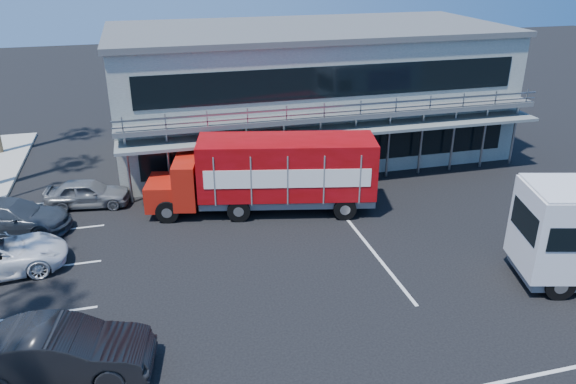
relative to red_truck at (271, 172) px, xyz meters
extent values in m
plane|color=black|center=(1.13, -6.83, -1.93)|extent=(120.00, 120.00, 0.00)
cube|color=gray|center=(4.13, 8.17, 1.57)|extent=(22.00, 10.00, 7.00)
cube|color=#515454|center=(4.13, 8.17, 5.22)|extent=(22.40, 10.40, 0.30)
cube|color=#515454|center=(4.13, 2.57, 1.67)|extent=(22.00, 1.20, 0.25)
cube|color=gray|center=(4.13, 2.02, 2.17)|extent=(22.00, 0.08, 0.90)
cube|color=slate|center=(4.13, 2.27, 0.97)|extent=(22.00, 1.80, 0.15)
cube|color=black|center=(4.13, 3.15, -0.33)|extent=(20.00, 0.06, 1.60)
cube|color=black|center=(4.13, 3.15, 3.27)|extent=(20.00, 0.06, 1.60)
cube|color=#AC180D|center=(-4.87, 1.09, -0.93)|extent=(1.86, 2.51, 1.20)
cube|color=#AC180D|center=(-3.80, 0.85, -0.37)|extent=(1.52, 2.66, 2.10)
cube|color=black|center=(-3.80, 0.85, 0.23)|extent=(0.51, 2.09, 0.70)
cube|color=#A70A12|center=(0.70, -0.16, 0.28)|extent=(8.37, 4.19, 2.61)
cube|color=slate|center=(0.70, -0.16, -1.28)|extent=(8.29, 3.82, 0.30)
cube|color=white|center=(0.43, -1.39, 0.18)|extent=(7.21, 1.63, 0.85)
cube|color=white|center=(0.98, 1.08, 0.18)|extent=(7.21, 1.63, 0.85)
cylinder|color=black|center=(-4.82, -0.06, -1.41)|extent=(1.08, 0.50, 1.04)
cylinder|color=black|center=(-4.34, 2.10, -1.41)|extent=(1.08, 0.50, 1.04)
cylinder|color=black|center=(-1.69, -0.75, -1.41)|extent=(1.08, 0.50, 1.04)
cylinder|color=black|center=(-1.21, 1.40, -1.41)|extent=(1.08, 0.50, 1.04)
cylinder|color=black|center=(3.01, -1.80, -1.41)|extent=(1.08, 0.50, 1.04)
cylinder|color=black|center=(3.48, 0.35, -1.41)|extent=(1.08, 0.50, 1.04)
cube|color=black|center=(7.38, -8.24, 0.58)|extent=(0.62, 2.13, 1.06)
cylinder|color=black|center=(8.14, -9.66, -1.39)|extent=(1.10, 0.54, 1.07)
cylinder|color=black|center=(8.74, -7.38, -1.39)|extent=(1.10, 0.54, 1.07)
imported|color=black|center=(-8.37, -9.33, -1.08)|extent=(5.40, 2.66, 1.70)
imported|color=#2F363F|center=(-11.37, 0.77, -1.21)|extent=(5.30, 3.21, 1.44)
imported|color=slate|center=(-8.37, 2.71, -1.26)|extent=(4.08, 2.10, 1.33)
camera|label=1|loc=(-5.34, -23.37, 9.55)|focal=35.00mm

